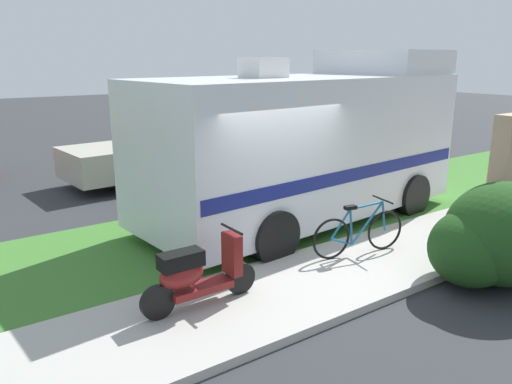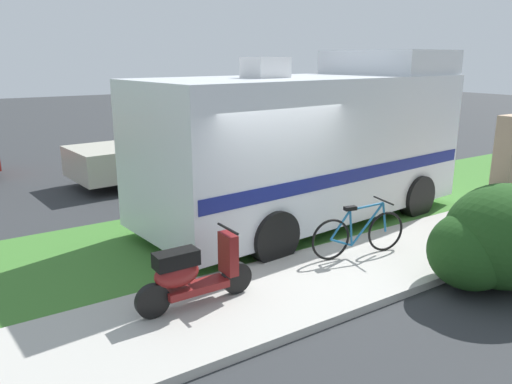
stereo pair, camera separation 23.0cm
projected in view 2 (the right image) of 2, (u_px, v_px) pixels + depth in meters
ground_plane at (276, 257)px, 8.36m from camera, size 80.00×80.00×0.00m
sidewalk at (323, 280)px, 7.37m from camera, size 24.00×2.00×0.12m
grass_strip at (230, 230)px, 9.55m from camera, size 24.00×3.40×0.08m
motorhome_rv at (309, 143)px, 9.82m from camera, size 6.89×3.19×3.40m
scooter at (191, 273)px, 6.36m from camera, size 1.65×0.50×0.97m
bicycle at (359, 233)px, 8.05m from camera, size 1.70×0.54×0.89m
pickup_truck_near at (196, 141)px, 14.17m from camera, size 5.87×2.40×1.79m
bush_by_porch at (501, 242)px, 7.08m from camera, size 2.12×1.59×1.50m
bottle_green at (500, 222)px, 9.45m from camera, size 0.07×0.07×0.26m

